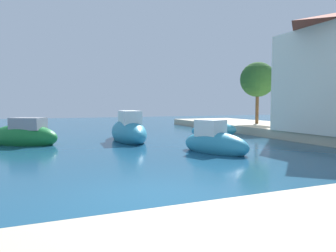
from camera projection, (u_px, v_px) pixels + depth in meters
name	position (u px, v px, depth m)	size (l,w,h in m)	color
ground	(158.00, 197.00, 6.60)	(80.00, 80.00, 0.00)	navy
quay_promenade	(323.00, 172.00, 7.89)	(44.00, 32.00, 0.50)	beige
moored_boat_0	(214.00, 143.00, 12.72)	(2.20, 3.37, 1.56)	teal
moored_boat_1	(128.00, 131.00, 16.88)	(2.03, 5.02, 1.94)	teal
moored_boat_4	(24.00, 136.00, 15.10)	(3.68, 2.93, 1.60)	#197233
moored_boat_8	(214.00, 131.00, 19.66)	(3.10, 1.47, 1.06)	teal
quayside_tree	(258.00, 80.00, 23.15)	(2.56, 2.56, 4.55)	brown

